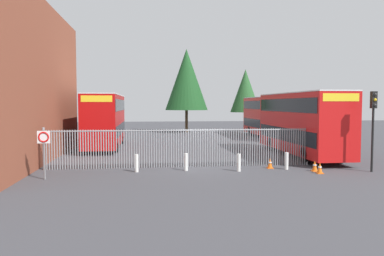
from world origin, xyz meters
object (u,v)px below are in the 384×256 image
object	(u,v)px
traffic_cone_by_gate	(270,163)
traffic_cone_near_kerb	(320,168)
bollard_far_right	(287,161)
double_decker_bus_behind_fence_left	(105,119)
bollard_center_front	(186,162)
bollard_near_right	(239,163)
double_decker_bus_behind_fence_right	(268,115)
speed_limit_sign_post	(44,143)
bollard_near_left	(137,163)
double_decker_bus_near_gate	(301,121)
traffic_light_kerbside	(373,116)
traffic_cone_mid_forecourt	(315,166)

from	to	relation	value
traffic_cone_by_gate	traffic_cone_near_kerb	size ratio (longest dim) A/B	1.00
bollard_far_right	double_decker_bus_behind_fence_left	bearing A→B (deg)	132.68
bollard_center_front	bollard_near_right	bearing A→B (deg)	-10.83
double_decker_bus_behind_fence_right	traffic_cone_near_kerb	bearing A→B (deg)	-100.92
bollard_near_right	speed_limit_sign_post	bearing A→B (deg)	-173.86
bollard_far_right	traffic_cone_near_kerb	xyz separation A→B (m)	(1.27, -1.40, -0.19)
bollard_center_front	bollard_far_right	size ratio (longest dim) A/B	1.00
bollard_near_right	traffic_cone_near_kerb	size ratio (longest dim) A/B	1.61
double_decker_bus_behind_fence_left	traffic_cone_by_gate	xyz separation A→B (m)	(10.32, -11.60, -2.13)
traffic_cone_near_kerb	bollard_near_right	bearing A→B (deg)	164.36
bollard_near_left	bollard_far_right	bearing A→B (deg)	-1.35
double_decker_bus_behind_fence_left	bollard_near_right	world-z (taller)	double_decker_bus_behind_fence_left
double_decker_bus_near_gate	traffic_light_kerbside	xyz separation A→B (m)	(1.28, -6.42, 0.56)
bollard_near_right	traffic_cone_near_kerb	distance (m)	4.21
bollard_near_right	traffic_cone_near_kerb	xyz separation A→B (m)	(4.05, -1.13, -0.19)
double_decker_bus_near_gate	speed_limit_sign_post	world-z (taller)	double_decker_bus_near_gate
double_decker_bus_near_gate	double_decker_bus_behind_fence_right	size ratio (longest dim) A/B	1.00
traffic_cone_mid_forecourt	traffic_light_kerbside	distance (m)	4.04
double_decker_bus_near_gate	bollard_near_right	world-z (taller)	double_decker_bus_near_gate
bollard_far_right	speed_limit_sign_post	size ratio (longest dim) A/B	0.40
traffic_cone_by_gate	traffic_cone_near_kerb	xyz separation A→B (m)	(2.06, -1.86, 0.00)
bollard_near_right	traffic_cone_by_gate	size ratio (longest dim) A/B	1.61
bollard_center_front	bollard_near_left	bearing A→B (deg)	-178.37
double_decker_bus_near_gate	bollard_far_right	distance (m)	6.26
bollard_center_front	traffic_cone_by_gate	world-z (taller)	bollard_center_front
double_decker_bus_near_gate	double_decker_bus_behind_fence_right	bearing A→B (deg)	80.81
double_decker_bus_behind_fence_left	bollard_center_front	world-z (taller)	double_decker_bus_behind_fence_left
bollard_far_right	traffic_cone_by_gate	size ratio (longest dim) A/B	1.61
bollard_far_right	double_decker_bus_near_gate	bearing A→B (deg)	59.96
double_decker_bus_behind_fence_right	bollard_far_right	bearing A→B (deg)	-105.21
bollard_near_left	traffic_cone_near_kerb	size ratio (longest dim) A/B	1.61
double_decker_bus_behind_fence_left	bollard_center_front	bearing A→B (deg)	-64.86
double_decker_bus_near_gate	traffic_cone_mid_forecourt	size ratio (longest dim) A/B	18.32
bollard_far_right	traffic_light_kerbside	distance (m)	5.10
bollard_far_right	traffic_cone_by_gate	distance (m)	0.93
double_decker_bus_near_gate	traffic_cone_by_gate	xyz separation A→B (m)	(-3.77, -4.70, -2.13)
double_decker_bus_behind_fence_right	bollard_center_front	world-z (taller)	double_decker_bus_behind_fence_right
bollard_near_left	traffic_cone_by_gate	size ratio (longest dim) A/B	1.61
double_decker_bus_behind_fence_left	traffic_cone_mid_forecourt	world-z (taller)	double_decker_bus_behind_fence_left
traffic_cone_near_kerb	traffic_light_kerbside	distance (m)	4.03
traffic_cone_near_kerb	traffic_cone_mid_forecourt	bearing A→B (deg)	87.48
bollard_near_right	speed_limit_sign_post	size ratio (longest dim) A/B	0.40
bollard_center_front	bollard_far_right	distance (m)	5.59
bollard_near_right	traffic_cone_mid_forecourt	bearing A→B (deg)	-6.62
double_decker_bus_behind_fence_left	bollard_near_right	bearing A→B (deg)	-55.91
double_decker_bus_behind_fence_left	bollard_near_left	xyz separation A→B (m)	(2.87, -11.86, -1.95)
double_decker_bus_behind_fence_left	bollard_near_left	distance (m)	12.36
bollard_near_right	bollard_center_front	bearing A→B (deg)	169.17
double_decker_bus_behind_fence_right	traffic_cone_mid_forecourt	size ratio (longest dim) A/B	18.32
double_decker_bus_behind_fence_right	bollard_near_right	distance (m)	21.43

